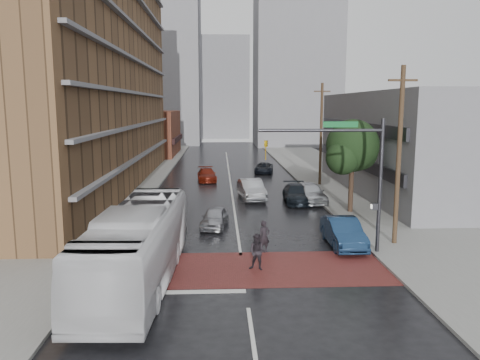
{
  "coord_description": "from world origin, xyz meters",
  "views": [
    {
      "loc": [
        -1.08,
        -21.25,
        7.86
      ],
      "look_at": [
        0.11,
        6.0,
        3.5
      ],
      "focal_mm": 35.0,
      "sensor_mm": 36.0,
      "label": 1
    }
  ],
  "objects": [
    {
      "name": "ground",
      "position": [
        0.0,
        0.0,
        0.0
      ],
      "size": [
        160.0,
        160.0,
        0.0
      ],
      "primitive_type": "plane",
      "color": "black",
      "rests_on": "ground"
    },
    {
      "name": "crosswalk",
      "position": [
        0.0,
        0.5,
        0.01
      ],
      "size": [
        14.0,
        5.0,
        0.02
      ],
      "primitive_type": "cube",
      "color": "maroon",
      "rests_on": "ground"
    },
    {
      "name": "sidewalk_west",
      "position": [
        -11.5,
        25.0,
        0.07
      ],
      "size": [
        9.0,
        90.0,
        0.15
      ],
      "primitive_type": "cube",
      "color": "gray",
      "rests_on": "ground"
    },
    {
      "name": "sidewalk_east",
      "position": [
        11.5,
        25.0,
        0.07
      ],
      "size": [
        9.0,
        90.0,
        0.15
      ],
      "primitive_type": "cube",
      "color": "gray",
      "rests_on": "ground"
    },
    {
      "name": "apartment_block",
      "position": [
        -14.0,
        24.0,
        14.0
      ],
      "size": [
        10.0,
        44.0,
        28.0
      ],
      "primitive_type": "cube",
      "color": "brown",
      "rests_on": "ground"
    },
    {
      "name": "storefront_west",
      "position": [
        -12.0,
        54.0,
        3.5
      ],
      "size": [
        8.0,
        16.0,
        7.0
      ],
      "primitive_type": "cube",
      "color": "brown",
      "rests_on": "ground"
    },
    {
      "name": "building_east",
      "position": [
        16.5,
        20.0,
        4.5
      ],
      "size": [
        11.0,
        26.0,
        9.0
      ],
      "primitive_type": "cube",
      "color": "slate",
      "rests_on": "ground"
    },
    {
      "name": "distant_tower_west",
      "position": [
        -14.0,
        78.0,
        16.0
      ],
      "size": [
        18.0,
        16.0,
        32.0
      ],
      "primitive_type": "cube",
      "color": "slate",
      "rests_on": "ground"
    },
    {
      "name": "distant_tower_east",
      "position": [
        14.0,
        72.0,
        18.0
      ],
      "size": [
        16.0,
        14.0,
        36.0
      ],
      "primitive_type": "cube",
      "color": "slate",
      "rests_on": "ground"
    },
    {
      "name": "distant_tower_center",
      "position": [
        0.0,
        95.0,
        12.0
      ],
      "size": [
        12.0,
        10.0,
        24.0
      ],
      "primitive_type": "cube",
      "color": "slate",
      "rests_on": "ground"
    },
    {
      "name": "street_tree",
      "position": [
        8.52,
        12.03,
        4.73
      ],
      "size": [
        4.2,
        4.1,
        6.9
      ],
      "color": "#332319",
      "rests_on": "ground"
    },
    {
      "name": "signal_mast",
      "position": [
        5.85,
        2.5,
        4.73
      ],
      "size": [
        6.5,
        0.3,
        7.2
      ],
      "color": "#2D2D33",
      "rests_on": "ground"
    },
    {
      "name": "utility_pole_near",
      "position": [
        8.8,
        4.0,
        5.14
      ],
      "size": [
        1.6,
        0.26,
        10.0
      ],
      "color": "#473321",
      "rests_on": "ground"
    },
    {
      "name": "utility_pole_far",
      "position": [
        8.8,
        24.0,
        5.14
      ],
      "size": [
        1.6,
        0.26,
        10.0
      ],
      "color": "#473321",
      "rests_on": "ground"
    },
    {
      "name": "transit_bus",
      "position": [
        -4.73,
        -1.0,
        1.73
      ],
      "size": [
        3.44,
        12.55,
        3.46
      ],
      "primitive_type": "imported",
      "rotation": [
        0.0,
        0.0,
        -0.04
      ],
      "color": "silver",
      "rests_on": "ground"
    },
    {
      "name": "pedestrian_a",
      "position": [
        1.29,
        3.0,
        0.88
      ],
      "size": [
        0.75,
        0.64,
        1.75
      ],
      "primitive_type": "imported",
      "rotation": [
        0.0,
        0.0,
        0.42
      ],
      "color": "black",
      "rests_on": "ground"
    },
    {
      "name": "pedestrian_b",
      "position": [
        0.71,
        0.32,
        0.89
      ],
      "size": [
        1.04,
        0.92,
        1.77
      ],
      "primitive_type": "imported",
      "rotation": [
        0.0,
        0.0,
        -0.34
      ],
      "color": "black",
      "rests_on": "ground"
    },
    {
      "name": "car_travel_a",
      "position": [
        -1.43,
        8.45,
        0.64
      ],
      "size": [
        2.1,
        3.96,
        1.28
      ],
      "primitive_type": "imported",
      "rotation": [
        0.0,
        0.0,
        -0.16
      ],
      "color": "#A2A4AA",
      "rests_on": "ground"
    },
    {
      "name": "car_travel_b",
      "position": [
        1.58,
        17.53,
        0.84
      ],
      "size": [
        2.38,
        5.3,
        1.69
      ],
      "primitive_type": "imported",
      "rotation": [
        0.0,
        0.0,
        0.12
      ],
      "color": "#B6B8BE",
      "rests_on": "ground"
    },
    {
      "name": "car_travel_c",
      "position": [
        -2.44,
        27.41,
        0.66
      ],
      "size": [
        2.26,
        4.72,
        1.33
      ],
      "primitive_type": "imported",
      "rotation": [
        0.0,
        0.0,
        0.09
      ],
      "color": "maroon",
      "rests_on": "ground"
    },
    {
      "name": "suv_travel",
      "position": [
        4.09,
        32.94,
        0.6
      ],
      "size": [
        2.66,
        4.61,
        1.21
      ],
      "primitive_type": "imported",
      "rotation": [
        0.0,
        0.0,
        -0.16
      ],
      "color": "black",
      "rests_on": "ground"
    },
    {
      "name": "car_parked_near",
      "position": [
        5.85,
        4.0,
        0.79
      ],
      "size": [
        1.69,
        4.81,
        1.58
      ],
      "primitive_type": "imported",
      "rotation": [
        0.0,
        0.0,
        0.0
      ],
      "color": "#162D4D",
      "rests_on": "ground"
    },
    {
      "name": "car_parked_mid",
      "position": [
        5.2,
        16.0,
        0.73
      ],
      "size": [
        2.24,
        5.13,
        1.47
      ],
      "primitive_type": "imported",
      "rotation": [
        0.0,
        0.0,
        -0.04
      ],
      "color": "black",
      "rests_on": "ground"
    },
    {
      "name": "car_parked_far",
      "position": [
        6.3,
        16.0,
        0.83
      ],
      "size": [
        2.37,
        5.0,
        1.65
      ],
      "primitive_type": "imported",
      "rotation": [
        0.0,
        0.0,
        0.09
      ],
      "color": "#B8BCC1",
      "rests_on": "ground"
    }
  ]
}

